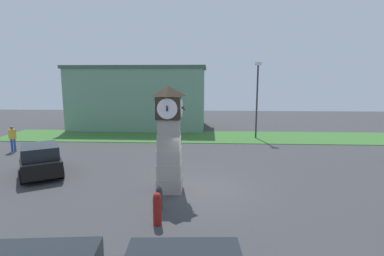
% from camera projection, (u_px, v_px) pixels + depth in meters
% --- Properties ---
extents(ground_plane, '(66.35, 66.35, 0.00)m').
position_uv_depth(ground_plane, '(203.00, 189.00, 13.57)').
color(ground_plane, '#38383A').
extents(clock_tower, '(1.35, 1.35, 4.64)m').
position_uv_depth(clock_tower, '(169.00, 139.00, 12.97)').
color(clock_tower, '#9B968C').
rests_on(clock_tower, ground_plane).
extents(bollard_near_tower, '(0.25, 0.25, 0.92)m').
position_uv_depth(bollard_near_tower, '(159.00, 198.00, 11.38)').
color(bollard_near_tower, '#333338').
rests_on(bollard_near_tower, ground_plane).
extents(bollard_mid_row, '(0.29, 0.29, 1.16)m').
position_uv_depth(bollard_mid_row, '(157.00, 209.00, 10.17)').
color(bollard_mid_row, maroon).
rests_on(bollard_mid_row, ground_plane).
extents(car_far_lot, '(3.58, 4.22, 1.61)m').
position_uv_depth(car_far_lot, '(40.00, 160.00, 15.45)').
color(car_far_lot, black).
rests_on(car_far_lot, ground_plane).
extents(pedestrian_crossing_lot, '(0.41, 0.26, 1.79)m').
position_uv_depth(pedestrian_crossing_lot, '(12.00, 137.00, 20.29)').
color(pedestrian_crossing_lot, '#264CA5').
rests_on(pedestrian_crossing_lot, ground_plane).
extents(street_lamp_near_road, '(0.50, 0.24, 6.23)m').
position_uv_depth(street_lamp_near_road, '(257.00, 95.00, 24.36)').
color(street_lamp_near_road, '#333338').
rests_on(street_lamp_near_road, ground_plane).
extents(warehouse_blue_far, '(13.35, 6.64, 6.12)m').
position_uv_depth(warehouse_blue_far, '(140.00, 97.00, 30.25)').
color(warehouse_blue_far, gray).
rests_on(warehouse_blue_far, ground_plane).
extents(grass_verge_far, '(39.81, 5.26, 0.04)m').
position_uv_depth(grass_verge_far, '(235.00, 137.00, 25.43)').
color(grass_verge_far, '#386B2D').
rests_on(grass_verge_far, ground_plane).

